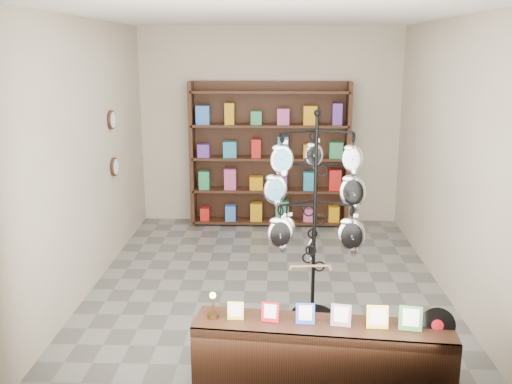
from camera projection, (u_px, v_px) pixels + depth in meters
ground at (267, 281)px, 6.74m from camera, size 5.00×5.00×0.00m
room_envelope at (268, 125)px, 6.29m from camera, size 5.00×5.00×5.00m
display_tree at (315, 201)px, 5.56m from camera, size 1.08×0.89×2.11m
front_shelf at (322, 353)px, 4.64m from camera, size 2.11×0.63×0.74m
back_shelving at (270, 159)px, 8.72m from camera, size 2.42×0.36×2.20m
wall_clocks at (113, 144)px, 7.22m from camera, size 0.03×0.24×0.84m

